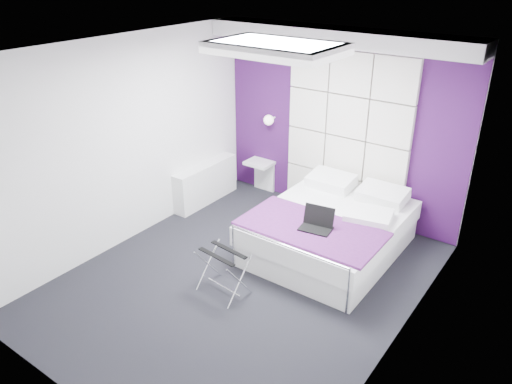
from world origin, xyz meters
TOP-DOWN VIEW (x-y plane):
  - floor at (0.00, 0.00)m, footprint 4.40×4.40m
  - ceiling at (0.00, 0.00)m, footprint 4.40×4.40m
  - wall_back at (0.00, 2.20)m, footprint 3.60×0.00m
  - wall_left at (-1.80, 0.00)m, footprint 0.00×4.40m
  - wall_right at (1.80, 0.00)m, footprint 0.00×4.40m
  - accent_wall at (0.00, 2.19)m, footprint 3.58×0.02m
  - soffit at (0.00, 1.95)m, footprint 3.58×0.50m
  - headboard at (0.15, 2.14)m, footprint 1.80×0.08m
  - skylight at (0.00, 0.60)m, footprint 1.36×0.86m
  - wall_lamp at (-1.05, 2.06)m, footprint 0.15×0.15m
  - radiator at (-1.69, 1.30)m, footprint 0.22×1.20m
  - bed at (0.50, 1.14)m, footprint 1.66×2.00m
  - nightstand at (-1.22, 2.02)m, footprint 0.41×0.32m
  - luggage_rack at (-0.04, -0.30)m, footprint 0.52×0.38m
  - laptop at (0.56, 0.68)m, footprint 0.36×0.26m

SIDE VIEW (x-z plane):
  - floor at x=0.00m, z-range 0.00..0.00m
  - luggage_rack at x=-0.04m, z-range 0.00..0.51m
  - bed at x=0.50m, z-range -0.05..0.65m
  - radiator at x=-1.69m, z-range 0.00..0.60m
  - nightstand at x=-1.22m, z-range 0.48..0.52m
  - laptop at x=0.56m, z-range 0.49..0.75m
  - headboard at x=0.15m, z-range 0.02..2.32m
  - wall_lamp at x=-1.05m, z-range 1.15..1.29m
  - wall_left at x=-1.80m, z-range -0.90..3.50m
  - wall_right at x=1.80m, z-range -0.90..3.50m
  - accent_wall at x=0.00m, z-range 0.01..2.59m
  - wall_back at x=0.00m, z-range -0.50..3.10m
  - soffit at x=0.00m, z-range 2.40..2.60m
  - skylight at x=0.00m, z-range 2.49..2.61m
  - ceiling at x=0.00m, z-range 2.60..2.60m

